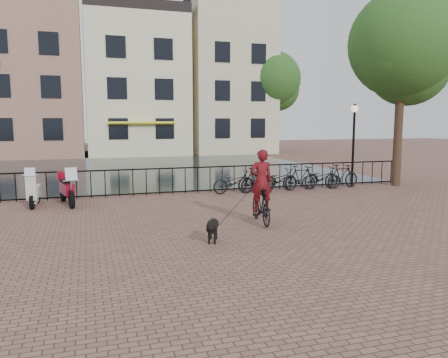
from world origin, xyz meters
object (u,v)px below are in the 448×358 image
object	(u,v)px
lamp_post	(354,131)
dog	(213,229)
scooter	(34,185)
cyclist	(261,191)
motorcycle	(67,185)

from	to	relation	value
lamp_post	dog	distance (m)	10.56
dog	scooter	world-z (taller)	scooter
lamp_post	scooter	size ratio (longest dim) A/B	2.31
dog	scooter	bearing A→B (deg)	148.32
lamp_post	cyclist	size ratio (longest dim) A/B	1.45
cyclist	motorcycle	size ratio (longest dim) A/B	1.22
dog	motorcycle	distance (m)	6.74
dog	scooter	xyz separation A→B (m)	(-4.43, 5.91, 0.39)
dog	motorcycle	world-z (taller)	motorcycle
motorcycle	scooter	bearing A→B (deg)	160.36
lamp_post	motorcycle	size ratio (longest dim) A/B	1.77
dog	motorcycle	xyz separation A→B (m)	(-3.42, 5.79, 0.39)
cyclist	scooter	distance (m)	7.68
cyclist	dog	xyz separation A→B (m)	(-1.77, -1.38, -0.61)
cyclist	scooter	xyz separation A→B (m)	(-6.21, 4.52, -0.22)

